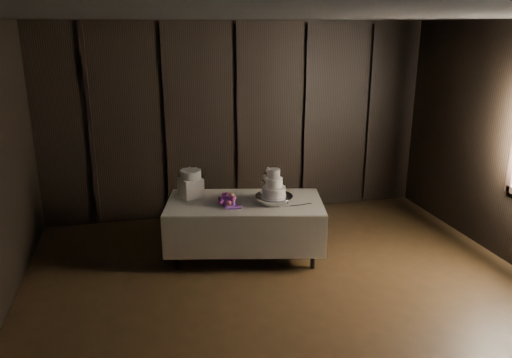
% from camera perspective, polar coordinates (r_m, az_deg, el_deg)
% --- Properties ---
extents(room, '(6.08, 7.08, 3.08)m').
position_cam_1_polar(room, '(4.52, 6.81, -1.32)').
color(room, black).
rests_on(room, ground).
extents(display_table, '(2.17, 1.44, 0.76)m').
position_cam_1_polar(display_table, '(6.53, -1.29, -5.40)').
color(display_table, beige).
rests_on(display_table, ground).
extents(cake_stand, '(0.56, 0.56, 0.09)m').
position_cam_1_polar(cake_stand, '(6.36, 2.06, -2.30)').
color(cake_stand, silver).
rests_on(cake_stand, display_table).
extents(wedding_cake, '(0.34, 0.29, 0.35)m').
position_cam_1_polar(wedding_cake, '(6.28, 1.88, -0.77)').
color(wedding_cake, white).
rests_on(wedding_cake, cake_stand).
extents(bouquet, '(0.34, 0.43, 0.20)m').
position_cam_1_polar(bouquet, '(6.26, -3.29, -2.41)').
color(bouquet, '#E95E78').
rests_on(bouquet, display_table).
extents(box_pedestal, '(0.34, 0.34, 0.25)m').
position_cam_1_polar(box_pedestal, '(6.60, -7.44, -0.97)').
color(box_pedestal, white).
rests_on(box_pedestal, display_table).
extents(small_cake, '(0.32, 0.32, 0.11)m').
position_cam_1_polar(small_cake, '(6.55, -7.50, 0.53)').
color(small_cake, white).
rests_on(small_cake, box_pedestal).
extents(cake_knife, '(0.37, 0.04, 0.01)m').
position_cam_1_polar(cake_knife, '(6.26, 4.40, -3.06)').
color(cake_knife, silver).
rests_on(cake_knife, display_table).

